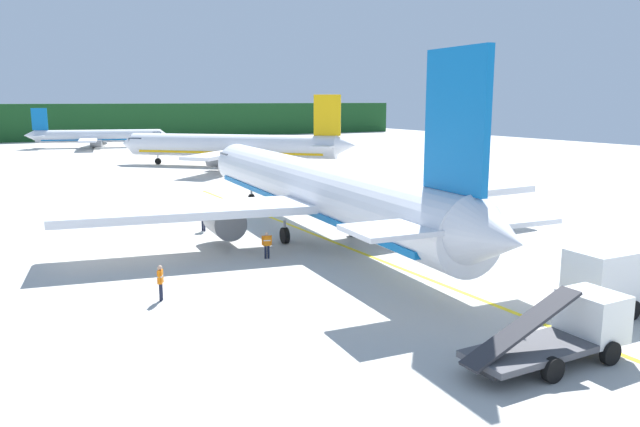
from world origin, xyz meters
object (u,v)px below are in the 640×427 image
airliner_far_taxiway (97,136)px  service_truck_catering (624,276)px  cargo_container_near (431,236)px  crew_loader_right (160,280)px  crew_loader_left (203,217)px  airliner_mid_apron (235,146)px  airliner_foreground (314,190)px  crew_marshaller (267,243)px  service_truck_fuel (569,329)px

airliner_far_taxiway → service_truck_catering: airliner_far_taxiway is taller
cargo_container_near → crew_loader_right: 18.27m
service_truck_catering → crew_loader_left: bearing=113.3°
airliner_mid_apron → airliner_far_taxiway: airliner_mid_apron is taller
service_truck_catering → cargo_container_near: 13.68m
airliner_foreground → airliner_far_taxiway: size_ratio=1.52×
crew_marshaller → crew_loader_right: size_ratio=0.93×
airliner_foreground → airliner_mid_apron: 48.35m
airliner_far_taxiway → crew_loader_left: bearing=-94.9°
airliner_mid_apron → service_truck_fuel: bearing=-101.4°
crew_loader_left → airliner_foreground: bearing=-43.0°
airliner_mid_apron → cargo_container_near: airliner_mid_apron is taller
airliner_mid_apron → service_truck_catering: bearing=-96.2°
airliner_far_taxiway → crew_marshaller: (-6.79, -98.33, -1.30)m
cargo_container_near → airliner_mid_apron: bearing=82.1°
airliner_mid_apron → cargo_container_near: 54.02m
service_truck_fuel → crew_loader_left: bearing=98.9°
service_truck_fuel → crew_loader_left: size_ratio=4.01×
airliner_mid_apron → crew_loader_right: bearing=-114.8°
airliner_far_taxiway → service_truck_catering: (3.68, -114.89, -0.64)m
airliner_foreground → cargo_container_near: (4.96, -6.74, -2.53)m
airliner_foreground → crew_loader_left: size_ratio=23.53×
airliner_foreground → crew_loader_right: (-13.21, -8.65, -2.34)m
crew_loader_left → crew_loader_right: crew_loader_left is taller
airliner_mid_apron → service_truck_catering: (-7.32, -67.12, -1.30)m
cargo_container_near → airliner_foreground: bearing=126.4°
service_truck_catering → crew_loader_right: size_ratio=3.45×
airliner_far_taxiway → service_truck_fuel: airliner_far_taxiway is taller
airliner_far_taxiway → service_truck_fuel: size_ratio=3.85×
service_truck_fuel → crew_loader_right: service_truck_fuel is taller
crew_marshaller → crew_loader_right: crew_loader_right is taller
service_truck_fuel → service_truck_catering: (6.76, 2.52, 0.47)m
airliner_foreground → service_truck_fuel: airliner_foreground is taller
airliner_foreground → cargo_container_near: size_ratio=17.45×
service_truck_fuel → crew_loader_right: 18.32m
airliner_far_taxiway → crew_loader_right: bearing=-98.1°
airliner_foreground → crew_loader_left: bearing=137.0°
airliner_far_taxiway → airliner_foreground: bearing=-90.8°
crew_loader_right → service_truck_fuel: bearing=-51.1°
airliner_mid_apron → cargo_container_near: (-7.43, -53.47, -2.08)m
airliner_mid_apron → service_truck_catering: 67.53m
airliner_mid_apron → crew_marshaller: (-17.79, -50.56, -1.97)m
service_truck_catering → cargo_container_near: service_truck_catering is taller
airliner_mid_apron → crew_loader_right: size_ratio=16.15×
airliner_foreground → cargo_container_near: airliner_foreground is taller
airliner_mid_apron → cargo_container_near: size_ratio=11.92×
service_truck_catering → crew_loader_right: 21.73m
airliner_far_taxiway → cargo_container_near: bearing=-88.0°
crew_marshaller → crew_loader_left: size_ratio=0.93×
service_truck_fuel → cargo_container_near: (6.65, 16.17, -0.30)m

